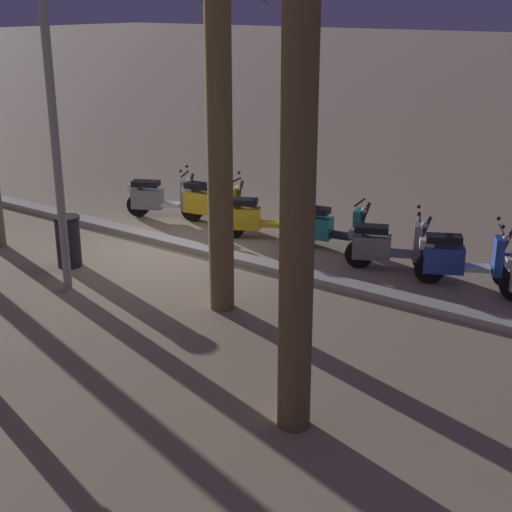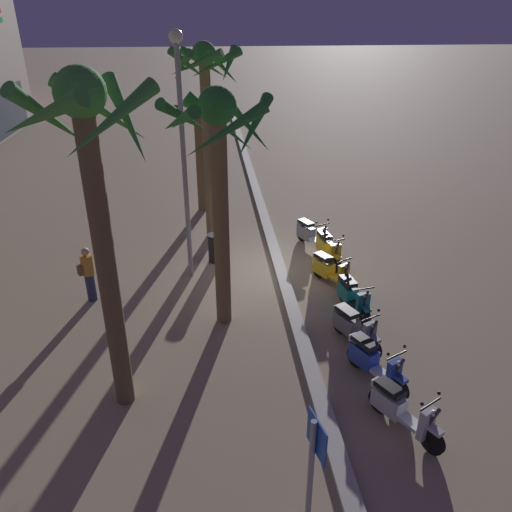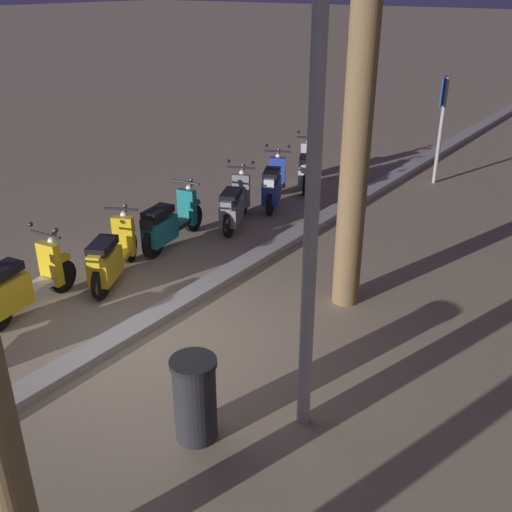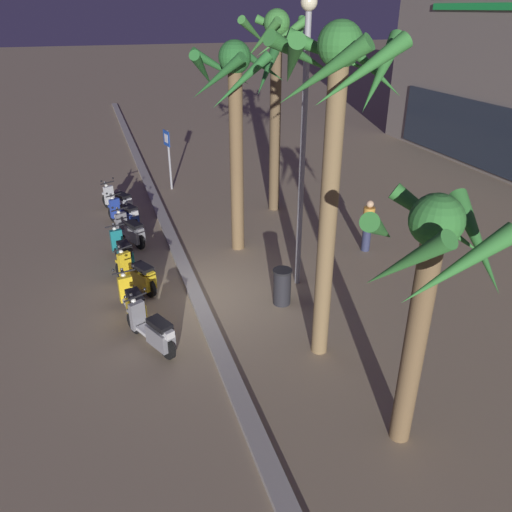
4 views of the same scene
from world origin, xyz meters
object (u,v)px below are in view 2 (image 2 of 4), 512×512
(scooter_grey_second_in_line, at_px, (353,327))
(palm_tree_mid_walkway, at_px, (219,157))
(scooter_teal_lead_nearest, at_px, (352,296))
(scooter_yellow_mid_front, at_px, (327,249))
(scooter_grey_mid_centre, at_px, (311,234))
(palm_tree_far_corner, at_px, (94,179))
(street_lamp, at_px, (183,139))
(palm_tree_near_sign, at_px, (206,94))
(scooter_blue_gap_after_mid, at_px, (372,361))
(litter_bin, at_px, (215,248))
(pedestrian_strolling_near_curb, at_px, (88,273))
(scooter_yellow_mid_rear, at_px, (330,270))
(crossing_sign, at_px, (312,467))
(palm_tree_by_mall_entrance, at_px, (199,129))
(scooter_silver_tail_end, at_px, (400,409))

(scooter_grey_second_in_line, distance_m, palm_tree_mid_walkway, 5.21)
(scooter_teal_lead_nearest, bearing_deg, scooter_yellow_mid_front, -0.14)
(scooter_grey_second_in_line, height_order, scooter_grey_mid_centre, same)
(palm_tree_far_corner, xyz_separation_m, street_lamp, (5.41, -1.29, -0.62))
(scooter_grey_mid_centre, bearing_deg, palm_tree_near_sign, 70.40)
(scooter_blue_gap_after_mid, distance_m, street_lamp, 7.66)
(scooter_grey_second_in_line, relative_size, litter_bin, 1.69)
(scooter_yellow_mid_front, bearing_deg, pedestrian_strolling_near_curb, 103.19)
(palm_tree_mid_walkway, bearing_deg, scooter_yellow_mid_front, -48.61)
(scooter_grey_mid_centre, bearing_deg, litter_bin, 104.26)
(scooter_yellow_mid_rear, xyz_separation_m, scooter_grey_mid_centre, (2.65, 0.04, 0.00))
(scooter_grey_mid_centre, relative_size, street_lamp, 0.24)
(crossing_sign, xyz_separation_m, palm_tree_far_corner, (3.41, 3.24, 3.36))
(scooter_blue_gap_after_mid, distance_m, scooter_grey_second_in_line, 1.36)
(pedestrian_strolling_near_curb, bearing_deg, palm_tree_mid_walkway, -110.64)
(palm_tree_far_corner, xyz_separation_m, pedestrian_strolling_near_curb, (4.20, 1.49, -4.00))
(scooter_yellow_mid_rear, bearing_deg, street_lamp, 76.92)
(scooter_yellow_mid_front, xyz_separation_m, palm_tree_mid_walkway, (-3.07, 3.48, 3.95))
(palm_tree_far_corner, bearing_deg, palm_tree_by_mall_entrance, -8.67)
(scooter_blue_gap_after_mid, bearing_deg, scooter_teal_lead_nearest, -6.38)
(scooter_silver_tail_end, distance_m, palm_tree_far_corner, 7.14)
(scooter_blue_gap_after_mid, height_order, palm_tree_near_sign, palm_tree_near_sign)
(scooter_grey_mid_centre, distance_m, palm_tree_far_corner, 9.94)
(scooter_blue_gap_after_mid, xyz_separation_m, scooter_yellow_mid_rear, (4.32, -0.06, -0.02))
(palm_tree_mid_walkway, bearing_deg, palm_tree_by_mall_entrance, 3.67)
(scooter_yellow_mid_front, bearing_deg, palm_tree_mid_walkway, 131.39)
(scooter_teal_lead_nearest, height_order, palm_tree_near_sign, palm_tree_near_sign)
(scooter_grey_second_in_line, relative_size, crossing_sign, 0.67)
(scooter_blue_gap_after_mid, bearing_deg, scooter_yellow_mid_front, -3.18)
(street_lamp, bearing_deg, palm_tree_far_corner, 166.64)
(palm_tree_near_sign, xyz_separation_m, palm_tree_far_corner, (-8.31, 1.99, -0.10))
(scooter_silver_tail_end, height_order, scooter_grey_mid_centre, same)
(scooter_yellow_mid_rear, relative_size, litter_bin, 1.69)
(scooter_grey_mid_centre, relative_size, palm_tree_near_sign, 0.26)
(scooter_grey_mid_centre, xyz_separation_m, crossing_sign, (-10.51, 2.14, 1.05))
(palm_tree_by_mall_entrance, height_order, street_lamp, street_lamp)
(scooter_blue_gap_after_mid, xyz_separation_m, scooter_grey_second_in_line, (1.36, 0.05, -0.02))
(scooter_blue_gap_after_mid, relative_size, scooter_yellow_mid_front, 0.94)
(scooter_teal_lead_nearest, height_order, street_lamp, street_lamp)
(scooter_blue_gap_after_mid, xyz_separation_m, scooter_grey_mid_centre, (6.97, -0.02, -0.02))
(scooter_yellow_mid_front, xyz_separation_m, palm_tree_far_corner, (-5.88, 5.68, 4.39))
(scooter_yellow_mid_rear, height_order, scooter_grey_mid_centre, scooter_grey_mid_centre)
(palm_tree_by_mall_entrance, bearing_deg, scooter_yellow_mid_rear, -150.16)
(scooter_blue_gap_after_mid, xyz_separation_m, litter_bin, (6.13, 3.30, 0.02))
(scooter_yellow_mid_rear, height_order, palm_tree_near_sign, palm_tree_near_sign)
(scooter_grey_second_in_line, relative_size, scooter_grey_mid_centre, 0.96)
(palm_tree_far_corner, height_order, litter_bin, palm_tree_far_corner)
(pedestrian_strolling_near_curb, bearing_deg, crossing_sign, -148.16)
(scooter_silver_tail_end, xyz_separation_m, street_lamp, (6.73, 4.17, 3.79))
(scooter_yellow_mid_rear, bearing_deg, palm_tree_far_corner, 129.45)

